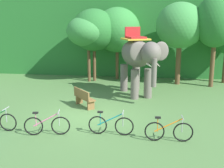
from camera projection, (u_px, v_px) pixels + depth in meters
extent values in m
plane|color=#4C753D|center=(87.00, 117.00, 12.70)|extent=(80.00, 80.00, 0.00)
cube|color=#28702D|center=(118.00, 34.00, 23.62)|extent=(36.00, 6.00, 5.96)
cylinder|color=brown|center=(89.00, 64.00, 19.54)|extent=(0.21, 0.21, 2.45)
ellipsoid|color=#3D8E42|center=(88.00, 31.00, 19.05)|extent=(2.90, 2.90, 2.11)
cylinder|color=brown|center=(94.00, 65.00, 19.77)|extent=(0.20, 0.20, 2.20)
ellipsoid|color=#28702D|center=(94.00, 30.00, 19.24)|extent=(2.98, 2.98, 2.82)
cylinder|color=brown|center=(117.00, 65.00, 20.36)|extent=(0.21, 0.21, 2.06)
ellipsoid|color=#338438|center=(117.00, 30.00, 19.81)|extent=(3.14, 3.14, 3.09)
cylinder|color=brown|center=(178.00, 65.00, 18.72)|extent=(0.33, 0.33, 2.51)
ellipsoid|color=#3D8E42|center=(180.00, 25.00, 18.14)|extent=(3.05, 3.05, 2.89)
cylinder|color=brown|center=(212.00, 66.00, 18.00)|extent=(0.27, 0.27, 2.64)
ellipsoid|color=#28702D|center=(216.00, 21.00, 17.38)|extent=(2.53, 2.53, 3.18)
ellipsoid|color=#665E56|center=(136.00, 53.00, 15.98)|extent=(2.46, 3.22, 1.50)
cylinder|color=#665E56|center=(148.00, 83.00, 15.59)|extent=(0.44, 0.44, 1.60)
cylinder|color=#665E56|center=(135.00, 84.00, 15.38)|extent=(0.44, 0.44, 1.60)
cylinder|color=#665E56|center=(136.00, 77.00, 17.27)|extent=(0.44, 0.44, 1.60)
cylinder|color=#665E56|center=(124.00, 78.00, 17.06)|extent=(0.44, 0.44, 1.60)
ellipsoid|color=#665E56|center=(151.00, 53.00, 14.05)|extent=(1.36, 1.41, 1.10)
ellipsoid|color=#665E56|center=(161.00, 51.00, 14.35)|extent=(0.83, 0.49, 0.96)
ellipsoid|color=#665E56|center=(138.00, 52.00, 14.01)|extent=(0.83, 0.49, 0.96)
cylinder|color=#665E56|center=(154.00, 73.00, 13.83)|extent=(0.26, 0.26, 1.40)
cone|color=beige|center=(158.00, 65.00, 13.86)|extent=(0.34, 0.56, 0.21)
cone|color=beige|center=(150.00, 66.00, 13.74)|extent=(0.34, 0.56, 0.21)
cube|color=gold|center=(136.00, 39.00, 15.89)|extent=(1.74, 1.73, 0.08)
cube|color=#B22323|center=(136.00, 37.00, 15.87)|extent=(1.27, 1.37, 0.10)
cube|color=#B22323|center=(133.00, 32.00, 16.28)|extent=(0.86, 0.46, 0.56)
cylinder|color=#665E56|center=(127.00, 58.00, 17.41)|extent=(0.08, 0.08, 0.90)
torus|color=black|center=(8.00, 122.00, 11.06)|extent=(0.71, 0.06, 0.71)
cylinder|color=#9E9EA3|center=(6.00, 115.00, 11.01)|extent=(0.03, 0.03, 0.55)
cylinder|color=#9E9EA3|center=(6.00, 109.00, 10.95)|extent=(0.04, 0.52, 0.03)
torus|color=black|center=(34.00, 126.00, 10.67)|extent=(0.71, 0.18, 0.71)
torus|color=black|center=(61.00, 126.00, 10.72)|extent=(0.71, 0.18, 0.71)
cylinder|color=pink|center=(46.00, 120.00, 10.63)|extent=(0.96, 0.22, 0.54)
cylinder|color=pink|center=(36.00, 120.00, 10.61)|extent=(0.03, 0.03, 0.52)
cube|color=black|center=(35.00, 113.00, 10.55)|extent=(0.22, 0.14, 0.06)
cylinder|color=#9E9EA3|center=(59.00, 119.00, 10.65)|extent=(0.03, 0.03, 0.55)
cylinder|color=#9E9EA3|center=(59.00, 112.00, 10.59)|extent=(0.13, 0.52, 0.03)
torus|color=black|center=(98.00, 125.00, 10.78)|extent=(0.71, 0.05, 0.71)
torus|color=black|center=(124.00, 126.00, 10.65)|extent=(0.71, 0.05, 0.71)
cylinder|color=teal|center=(110.00, 119.00, 10.66)|extent=(0.97, 0.04, 0.54)
cylinder|color=teal|center=(100.00, 119.00, 10.71)|extent=(0.03, 0.03, 0.52)
cube|color=black|center=(100.00, 112.00, 10.65)|extent=(0.20, 0.10, 0.06)
cylinder|color=#9E9EA3|center=(123.00, 119.00, 10.59)|extent=(0.03, 0.03, 0.55)
cylinder|color=#9E9EA3|center=(123.00, 112.00, 10.53)|extent=(0.03, 0.52, 0.03)
torus|color=black|center=(154.00, 131.00, 10.18)|extent=(0.71, 0.09, 0.71)
torus|color=black|center=(183.00, 132.00, 10.10)|extent=(0.71, 0.09, 0.71)
cylinder|color=orange|center=(168.00, 125.00, 10.09)|extent=(0.97, 0.10, 0.54)
cylinder|color=orange|center=(158.00, 125.00, 10.11)|extent=(0.03, 0.03, 0.52)
cube|color=black|center=(158.00, 118.00, 10.05)|extent=(0.21, 0.11, 0.06)
cylinder|color=#9E9EA3|center=(182.00, 125.00, 10.04)|extent=(0.03, 0.03, 0.55)
cylinder|color=#9E9EA3|center=(183.00, 117.00, 9.98)|extent=(0.06, 0.52, 0.03)
cube|color=brown|center=(85.00, 98.00, 14.10)|extent=(1.29, 1.39, 0.06)
cube|color=brown|center=(81.00, 94.00, 13.94)|extent=(1.03, 1.17, 0.40)
cube|color=brown|center=(79.00, 99.00, 14.63)|extent=(0.32, 0.30, 0.45)
cube|color=brown|center=(91.00, 105.00, 13.66)|extent=(0.32, 0.30, 0.45)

